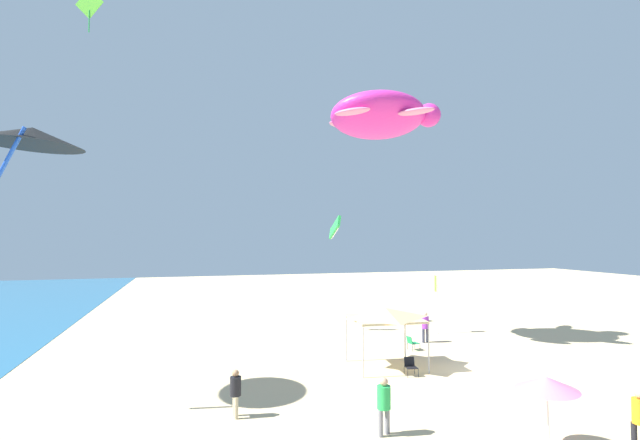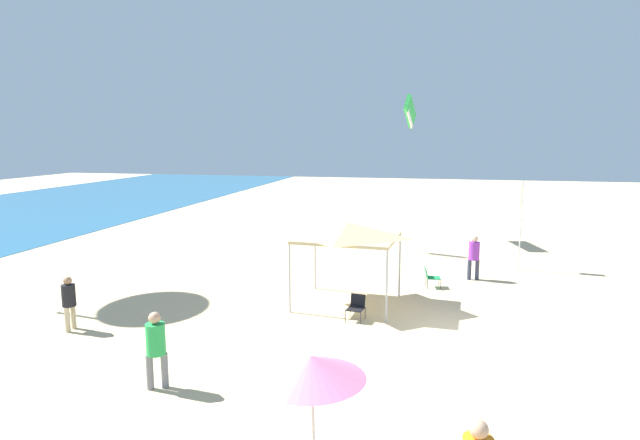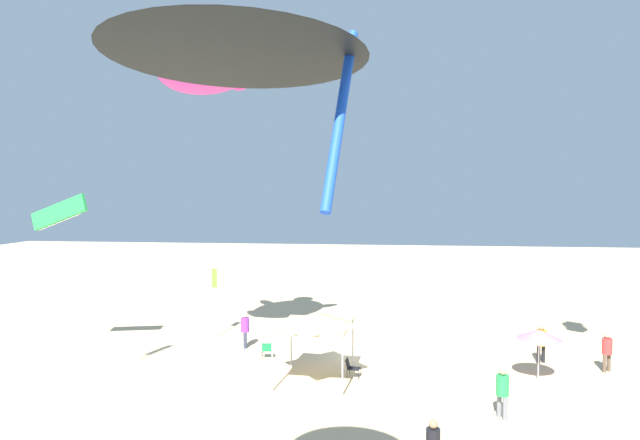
{
  "view_description": "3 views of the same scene",
  "coord_description": "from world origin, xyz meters",
  "px_view_note": "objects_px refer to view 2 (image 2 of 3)",
  "views": [
    {
      "loc": [
        -19.43,
        13.49,
        6.57
      ],
      "look_at": [
        0.87,
        7.75,
        7.36
      ],
      "focal_mm": 25.73,
      "sensor_mm": 36.0,
      "label": 1
    },
    {
      "loc": [
        -15.78,
        0.89,
        5.96
      ],
      "look_at": [
        0.89,
        4.64,
        3.23
      ],
      "focal_mm": 29.51,
      "sensor_mm": 36.0,
      "label": 2
    },
    {
      "loc": [
        -0.89,
        27.73,
        8.26
      ],
      "look_at": [
        0.87,
        13.05,
        7.53
      ],
      "focal_mm": 31.03,
      "sensor_mm": 36.0,
      "label": 3
    }
  ],
  "objects_px": {
    "beach_umbrella": "(311,368)",
    "folding_chair_near_cooler": "(430,276)",
    "folding_chair_facing_ocean": "(356,306)",
    "person_by_tent": "(474,254)",
    "kite_parafoil_green": "(410,113)",
    "banner_flag": "(521,217)",
    "person_kite_handler": "(156,344)",
    "canopy_tent": "(348,231)",
    "person_beachcomber": "(69,299)"
  },
  "relations": [
    {
      "from": "folding_chair_facing_ocean",
      "to": "person_by_tent",
      "type": "distance_m",
      "value": 7.2
    },
    {
      "from": "beach_umbrella",
      "to": "folding_chair_facing_ocean",
      "type": "xyz_separation_m",
      "value": [
        8.19,
        0.46,
        -1.59
      ]
    },
    {
      "from": "folding_chair_facing_ocean",
      "to": "folding_chair_near_cooler",
      "type": "xyz_separation_m",
      "value": [
        4.35,
        -2.31,
        0.0
      ]
    },
    {
      "from": "folding_chair_near_cooler",
      "to": "person_kite_handler",
      "type": "distance_m",
      "value": 11.88
    },
    {
      "from": "beach_umbrella",
      "to": "folding_chair_facing_ocean",
      "type": "distance_m",
      "value": 8.36
    },
    {
      "from": "folding_chair_facing_ocean",
      "to": "kite_parafoil_green",
      "type": "distance_m",
      "value": 15.87
    },
    {
      "from": "folding_chair_facing_ocean",
      "to": "kite_parafoil_green",
      "type": "relative_size",
      "value": 0.27
    },
    {
      "from": "banner_flag",
      "to": "kite_parafoil_green",
      "type": "distance_m",
      "value": 9.52
    },
    {
      "from": "person_by_tent",
      "to": "beach_umbrella",
      "type": "bearing_deg",
      "value": -121.15
    },
    {
      "from": "beach_umbrella",
      "to": "folding_chair_near_cooler",
      "type": "height_order",
      "value": "beach_umbrella"
    },
    {
      "from": "folding_chair_near_cooler",
      "to": "person_by_tent",
      "type": "xyz_separation_m",
      "value": [
        1.58,
        -1.73,
        0.63
      ]
    },
    {
      "from": "canopy_tent",
      "to": "person_kite_handler",
      "type": "distance_m",
      "value": 8.2
    },
    {
      "from": "banner_flag",
      "to": "person_kite_handler",
      "type": "relative_size",
      "value": 2.12
    },
    {
      "from": "beach_umbrella",
      "to": "banner_flag",
      "type": "height_order",
      "value": "banner_flag"
    },
    {
      "from": "canopy_tent",
      "to": "banner_flag",
      "type": "relative_size",
      "value": 0.89
    },
    {
      "from": "folding_chair_near_cooler",
      "to": "person_by_tent",
      "type": "height_order",
      "value": "person_by_tent"
    },
    {
      "from": "person_beachcomber",
      "to": "folding_chair_facing_ocean",
      "type": "bearing_deg",
      "value": 104.22
    },
    {
      "from": "folding_chair_facing_ocean",
      "to": "person_beachcomber",
      "type": "xyz_separation_m",
      "value": [
        -2.89,
        8.5,
        0.54
      ]
    },
    {
      "from": "beach_umbrella",
      "to": "banner_flag",
      "type": "xyz_separation_m",
      "value": [
        16.31,
        -5.67,
        0.35
      ]
    },
    {
      "from": "folding_chair_facing_ocean",
      "to": "beach_umbrella",
      "type": "bearing_deg",
      "value": -78.79
    },
    {
      "from": "kite_parafoil_green",
      "to": "person_beachcomber",
      "type": "bearing_deg",
      "value": 155.26
    },
    {
      "from": "beach_umbrella",
      "to": "folding_chair_facing_ocean",
      "type": "height_order",
      "value": "beach_umbrella"
    },
    {
      "from": "beach_umbrella",
      "to": "folding_chair_near_cooler",
      "type": "relative_size",
      "value": 2.82
    },
    {
      "from": "folding_chair_near_cooler",
      "to": "folding_chair_facing_ocean",
      "type": "bearing_deg",
      "value": 144.08
    },
    {
      "from": "person_beachcomber",
      "to": "kite_parafoil_green",
      "type": "relative_size",
      "value": 0.56
    },
    {
      "from": "folding_chair_facing_ocean",
      "to": "banner_flag",
      "type": "distance_m",
      "value": 10.36
    },
    {
      "from": "person_kite_handler",
      "to": "canopy_tent",
      "type": "bearing_deg",
      "value": -140.38
    },
    {
      "from": "folding_chair_near_cooler",
      "to": "person_by_tent",
      "type": "distance_m",
      "value": 2.43
    },
    {
      "from": "person_by_tent",
      "to": "folding_chair_near_cooler",
      "type": "bearing_deg",
      "value": -154.63
    },
    {
      "from": "canopy_tent",
      "to": "person_kite_handler",
      "type": "xyz_separation_m",
      "value": [
        -7.34,
        3.32,
        -1.55
      ]
    },
    {
      "from": "beach_umbrella",
      "to": "person_beachcomber",
      "type": "height_order",
      "value": "beach_umbrella"
    },
    {
      "from": "canopy_tent",
      "to": "kite_parafoil_green",
      "type": "relative_size",
      "value": 1.17
    },
    {
      "from": "folding_chair_facing_ocean",
      "to": "canopy_tent",
      "type": "bearing_deg",
      "value": 118.1
    },
    {
      "from": "banner_flag",
      "to": "folding_chair_near_cooler",
      "type": "bearing_deg",
      "value": 134.58
    },
    {
      "from": "person_beachcomber",
      "to": "beach_umbrella",
      "type": "bearing_deg",
      "value": 54.85
    },
    {
      "from": "beach_umbrella",
      "to": "folding_chair_near_cooler",
      "type": "bearing_deg",
      "value": -8.36
    },
    {
      "from": "beach_umbrella",
      "to": "folding_chair_near_cooler",
      "type": "distance_m",
      "value": 12.77
    },
    {
      "from": "folding_chair_facing_ocean",
      "to": "person_kite_handler",
      "type": "relative_size",
      "value": 0.43
    },
    {
      "from": "canopy_tent",
      "to": "folding_chair_near_cooler",
      "type": "height_order",
      "value": "canopy_tent"
    },
    {
      "from": "person_by_tent",
      "to": "folding_chair_facing_ocean",
      "type": "bearing_deg",
      "value": -141.22
    },
    {
      "from": "person_by_tent",
      "to": "kite_parafoil_green",
      "type": "bearing_deg",
      "value": 94.24
    },
    {
      "from": "beach_umbrella",
      "to": "person_by_tent",
      "type": "height_order",
      "value": "beach_umbrella"
    },
    {
      "from": "beach_umbrella",
      "to": "kite_parafoil_green",
      "type": "bearing_deg",
      "value": -0.83
    },
    {
      "from": "folding_chair_facing_ocean",
      "to": "person_kite_handler",
      "type": "height_order",
      "value": "person_kite_handler"
    },
    {
      "from": "beach_umbrella",
      "to": "person_beachcomber",
      "type": "distance_m",
      "value": 10.47
    },
    {
      "from": "folding_chair_near_cooler",
      "to": "person_kite_handler",
      "type": "bearing_deg",
      "value": 140.49
    },
    {
      "from": "folding_chair_facing_ocean",
      "to": "person_beachcomber",
      "type": "distance_m",
      "value": 9.0
    },
    {
      "from": "person_by_tent",
      "to": "person_kite_handler",
      "type": "distance_m",
      "value": 14.13
    },
    {
      "from": "banner_flag",
      "to": "folding_chair_facing_ocean",
      "type": "bearing_deg",
      "value": 142.92
    },
    {
      "from": "person_by_tent",
      "to": "kite_parafoil_green",
      "type": "distance_m",
      "value": 10.91
    }
  ]
}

